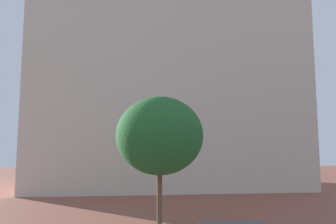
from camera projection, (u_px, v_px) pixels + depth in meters
name	position (u px, v px, depth m)	size (l,w,h in m)	color
landmark_building	(172.00, 76.00, 35.36)	(27.25, 12.78, 39.87)	beige
tree_curb_far	(160.00, 136.00, 15.84)	(4.31, 4.31, 6.64)	brown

